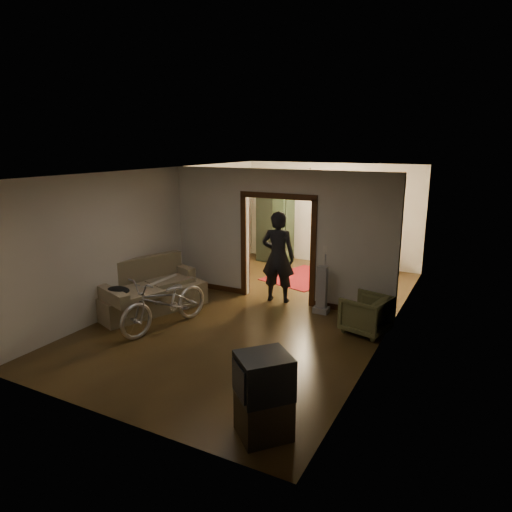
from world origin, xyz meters
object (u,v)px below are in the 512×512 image
Objects in this scene: sofa at (149,286)px; locker at (275,228)px; bicycle at (165,302)px; armchair at (366,314)px; person at (278,257)px; desk at (360,257)px.

locker is at bearing 102.77° from sofa.
sofa is 1.10m from bicycle.
bicycle is at bearing -51.50° from armchair.
person reaches higher than armchair.
armchair is at bearing 149.56° from person.
person is at bearing -95.55° from desk.
desk is (2.46, 0.08, -0.58)m from locker.
locker is 1.85× the size of desk.
person is (2.10, 1.68, 0.47)m from sofa.
desk reaches higher than armchair.
armchair is at bearing 31.49° from sofa.
desk is (0.96, 3.15, -0.59)m from person.
locker is (-3.62, 3.88, 0.62)m from armchair.
locker is (-0.31, 5.37, 0.46)m from bicycle.
locker is at bearing -73.25° from person.
armchair is at bearing -62.34° from desk.
desk is at bearing 13.51° from locker.
sofa reaches higher than desk.
sofa is 2.11× the size of desk.
bicycle is (0.91, -0.63, -0.00)m from sofa.
person is (-2.11, 0.81, 0.63)m from armchair.
person is at bearing 58.50° from sofa.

